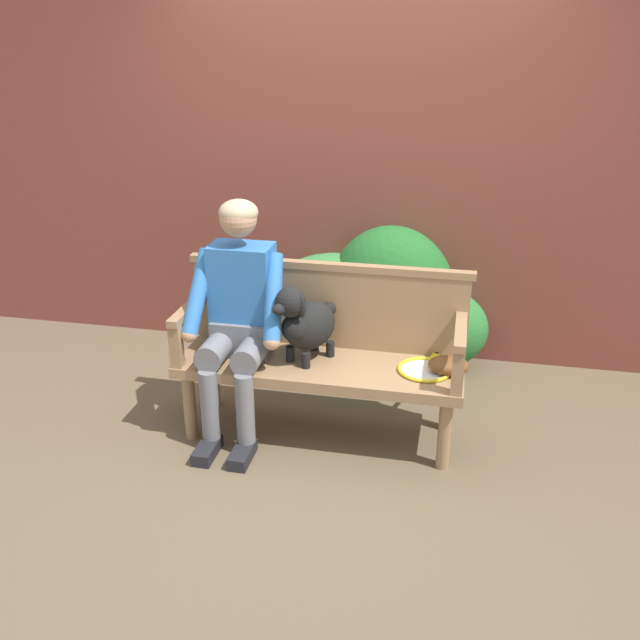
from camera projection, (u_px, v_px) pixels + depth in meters
name	position (u px, v px, depth m)	size (l,w,h in m)	color
ground_plane	(320.00, 433.00, 3.99)	(40.00, 40.00, 0.00)	brown
brick_garden_fence	(360.00, 180.00, 4.72)	(8.00, 0.30, 2.39)	brown
hedge_bush_far_left	(338.00, 310.00, 4.69)	(1.05, 0.66, 0.78)	#337538
hedge_bush_far_right	(390.00, 298.00, 4.62)	(0.85, 0.74, 0.98)	#1E5B23
hedge_bush_mid_right	(433.00, 327.00, 4.67)	(0.74, 0.53, 0.58)	#286B2D
garden_bench	(320.00, 372.00, 3.83)	(1.57, 0.51, 0.45)	#93704C
bench_backrest	(328.00, 304.00, 3.91)	(1.61, 0.06, 0.50)	#93704C
bench_armrest_left_end	(184.00, 323.00, 3.79)	(0.06, 0.51, 0.28)	#93704C
bench_armrest_right_end	(460.00, 347.00, 3.51)	(0.06, 0.51, 0.28)	#93704C
person_seated	(239.00, 311.00, 3.78)	(0.56, 0.66, 1.32)	black
dog_on_bench	(305.00, 322.00, 3.73)	(0.36, 0.45, 0.46)	black
tennis_racket	(426.00, 367.00, 3.73)	(0.36, 0.58, 0.03)	yellow
baseball_glove	(448.00, 365.00, 3.67)	(0.22, 0.17, 0.09)	brown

